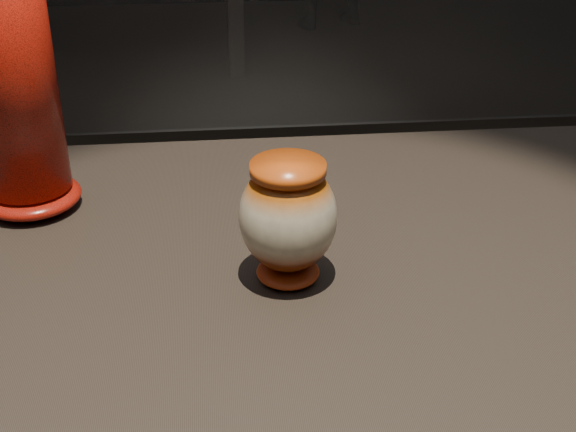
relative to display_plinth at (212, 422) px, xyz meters
name	(u,v)px	position (x,y,z in m)	size (l,w,h in m)	color
display_plinth	(212,422)	(0.00, 0.00, 0.00)	(2.00, 0.80, 0.90)	black
main_vase	(288,218)	(0.11, -0.04, 0.36)	(0.15, 0.15, 0.16)	#6A2509
tall_vase	(9,64)	(-0.24, 0.18, 0.48)	(0.16, 0.16, 0.44)	red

